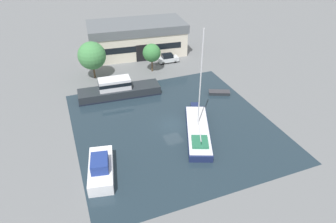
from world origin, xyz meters
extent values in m
plane|color=slate|center=(0.00, 0.00, 0.00)|extent=(440.00, 440.00, 0.00)
cube|color=#1E2D38|center=(0.00, 0.00, 0.00)|extent=(26.94, 27.78, 0.01)
cube|color=beige|center=(2.96, 27.98, 2.46)|extent=(20.24, 11.39, 4.93)
cube|color=#565B60|center=(2.96, 27.98, 5.76)|extent=(20.84, 11.73, 1.67)
cube|color=black|center=(2.50, 23.20, 1.72)|extent=(2.32, 0.28, 3.45)
cube|color=black|center=(2.50, 23.21, 2.71)|extent=(16.42, 1.63, 1.23)
cylinder|color=brown|center=(2.91, 18.00, 1.21)|extent=(0.29, 0.29, 2.42)
sphere|color=#387A3D|center=(2.91, 18.00, 3.68)|extent=(3.36, 3.36, 3.36)
cylinder|color=brown|center=(-7.81, 19.07, 1.23)|extent=(0.31, 0.31, 2.45)
sphere|color=#428447|center=(-7.81, 19.07, 4.30)|extent=(4.92, 4.92, 4.92)
cube|color=silver|center=(7.23, 20.79, 0.68)|extent=(4.15, 1.92, 0.79)
cube|color=black|center=(7.07, 20.79, 1.42)|extent=(2.18, 1.65, 0.70)
cube|color=black|center=(8.14, 20.76, 1.39)|extent=(0.08, 1.44, 0.56)
cylinder|color=black|center=(8.53, 21.55, 0.30)|extent=(0.61, 0.22, 0.60)
cylinder|color=black|center=(8.48, 19.95, 0.30)|extent=(0.61, 0.22, 0.60)
cylinder|color=black|center=(5.98, 21.62, 0.30)|extent=(0.61, 0.22, 0.60)
cylinder|color=black|center=(5.94, 20.03, 0.30)|extent=(0.61, 0.22, 0.60)
cube|color=#19234C|center=(2.28, -3.19, 0.46)|extent=(6.90, 11.56, 0.91)
cube|color=#19234C|center=(4.61, 2.60, 0.46)|extent=(1.66, 1.60, 0.91)
cube|color=silver|center=(2.28, -3.19, 0.96)|extent=(6.62, 11.10, 0.08)
cylinder|color=silver|center=(2.59, -2.41, 7.62)|extent=(0.16, 0.16, 13.24)
cylinder|color=silver|center=(1.65, -4.77, 2.10)|extent=(2.00, 4.76, 0.12)
cube|color=#236647|center=(1.12, -6.08, 1.15)|extent=(2.81, 3.06, 0.30)
cube|color=#23282D|center=(-5.10, 10.96, 0.71)|extent=(13.37, 4.27, 1.40)
cube|color=black|center=(-5.10, 10.96, 0.15)|extent=(13.51, 4.34, 0.18)
cube|color=silver|center=(-5.76, 11.01, 2.28)|extent=(5.16, 2.75, 1.75)
cube|color=black|center=(-5.76, 11.01, 2.46)|extent=(5.27, 2.82, 0.56)
cube|color=#23282D|center=(10.43, 5.49, 0.23)|extent=(3.58, 2.50, 0.45)
cube|color=#333338|center=(10.43, 5.49, 0.50)|extent=(3.73, 2.62, 0.08)
cube|color=white|center=(-11.26, -6.12, 0.73)|extent=(3.89, 7.00, 1.45)
cube|color=navy|center=(-11.34, -6.51, 2.06)|extent=(2.33, 2.96, 1.22)
camera|label=1|loc=(-13.14, -31.96, 24.54)|focal=32.00mm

